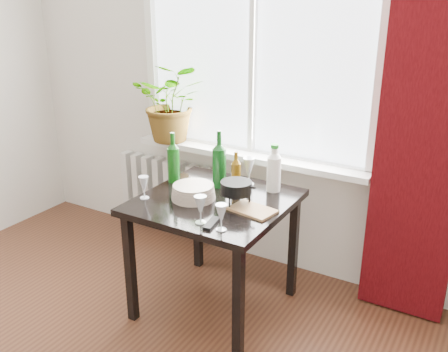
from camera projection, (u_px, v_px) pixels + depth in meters
The scene contains 19 objects.
window at pixel (255, 38), 3.22m from camera, with size 1.72×0.08×1.62m.
windowsill at pixel (247, 155), 3.43m from camera, with size 1.72×0.20×0.04m.
curtain at pixel (428, 107), 2.71m from camera, with size 0.50×0.12×2.56m.
radiator at pixel (165, 192), 3.97m from camera, with size 0.80×0.10×0.55m.
table at pixel (215, 213), 2.96m from camera, with size 0.85×0.85×0.74m.
potted_plant at pixel (172, 102), 3.59m from camera, with size 0.52×0.45×0.57m, color #2F8022.
wine_bottle_left at pixel (173, 157), 3.14m from camera, with size 0.08×0.08×0.33m, color #0D450E, non-canonical shape.
wine_bottle_right at pixel (219, 159), 3.06m from camera, with size 0.08×0.08×0.37m, color #0C3F12, non-canonical shape.
bottle_amber at pixel (236, 171), 3.03m from camera, with size 0.06×0.06×0.24m, color #66450B, non-canonical shape.
cleaning_bottle at pixel (274, 167), 3.00m from camera, with size 0.09×0.09×0.30m, color white, non-canonical shape.
wineglass_front_right at pixel (201, 209), 2.60m from camera, with size 0.07×0.07×0.16m, color #AFB8BD, non-canonical shape.
wineglass_far_right at pixel (221, 217), 2.53m from camera, with size 0.06×0.06×0.15m, color silver, non-canonical shape.
wineglass_back_center at pixel (249, 171), 3.12m from camera, with size 0.08×0.08×0.18m, color #B3BBC0, non-canonical shape.
wineglass_back_left at pixel (219, 164), 3.27m from camera, with size 0.07×0.07×0.16m, color silver, non-canonical shape.
wineglass_front_left at pixel (144, 187), 2.92m from camera, with size 0.06×0.06×0.14m, color silver, non-canonical shape.
plate_stack at pixel (193, 192), 2.92m from camera, with size 0.26×0.26×0.08m, color #BCAB9C.
fondue_pot at pixel (236, 193), 2.83m from camera, with size 0.21×0.18×0.14m, color black, non-canonical shape.
tv_remote at pixel (211, 223), 2.61m from camera, with size 0.04×0.15×0.02m, color black.
cutting_board at pixel (252, 210), 2.77m from camera, with size 0.25×0.16×0.01m, color #B0824F.
Camera 1 is at (1.51, -0.75, 1.90)m, focal length 40.00 mm.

